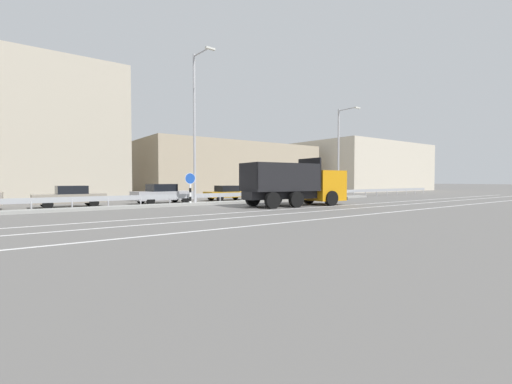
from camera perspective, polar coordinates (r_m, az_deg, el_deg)
The scene contains 16 objects.
ground_plane at distance 23.97m, azimuth -4.84°, elevation -2.28°, with size 320.00×320.00×0.00m, color #605E5B.
lane_strip_0 at distance 22.58m, azimuth 9.45°, elevation -2.56°, with size 64.31×0.16×0.01m, color silver.
lane_strip_1 at distance 21.18m, azimuth 13.51°, elevation -2.89°, with size 64.31×0.16×0.01m, color silver.
lane_strip_2 at distance 19.51m, azimuth 19.82°, elevation -3.36°, with size 64.31×0.16×0.01m, color silver.
median_island at distance 25.49m, azimuth -6.93°, elevation -1.83°, with size 35.37×1.10×0.18m, color gray.
median_guardrail at distance 26.29m, azimuth -7.95°, elevation -0.68°, with size 64.31×0.09×0.78m.
dump_truck at distance 24.44m, azimuth 8.29°, elevation 0.76°, with size 7.80×3.38×3.33m.
median_road_sign at distance 24.54m, azimuth -10.91°, elevation 0.68°, with size 0.80×0.16×2.30m.
street_lamp_1 at distance 25.10m, azimuth -10.05°, elevation 11.32°, with size 0.71×2.33×10.71m.
street_lamp_2 at distance 34.72m, azimuth 13.82°, elevation 7.04°, with size 0.70×2.34×8.75m.
parked_car_3 at distance 25.51m, azimuth -28.57°, elevation -0.66°, with size 4.25×1.80×1.42m.
parked_car_4 at distance 26.86m, azimuth -15.25°, elevation -0.29°, with size 4.58×2.17×1.50m.
parked_car_5 at distance 30.04m, azimuth -4.74°, elevation -0.15°, with size 4.07×1.89×1.31m.
background_building_0 at distance 39.70m, azimuth -36.74°, elevation 8.06°, with size 19.73×13.01×12.50m, color #B7AD99.
background_building_1 at distance 49.10m, azimuth -6.00°, elevation 3.78°, with size 23.91×15.61×6.65m, color tan.
background_building_2 at distance 62.56m, azimuth 16.80°, elevation 3.90°, with size 22.39×15.21×7.92m, color beige.
Camera 1 is at (-12.51, -20.37, 1.78)m, focal length 24.00 mm.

